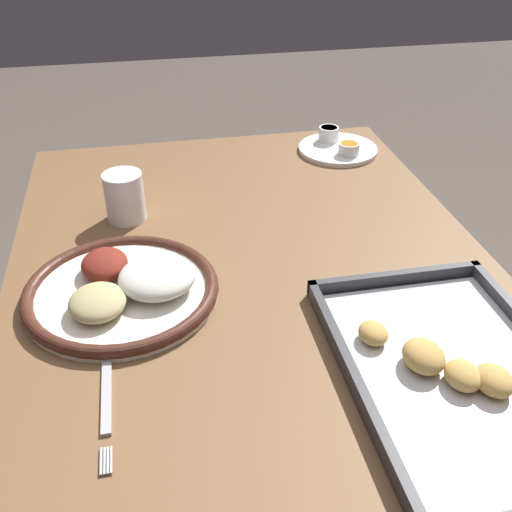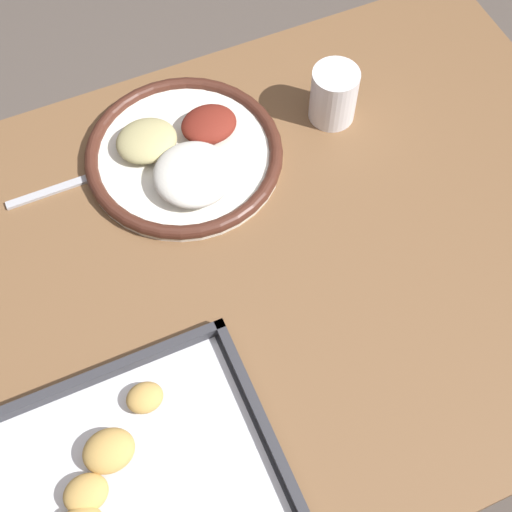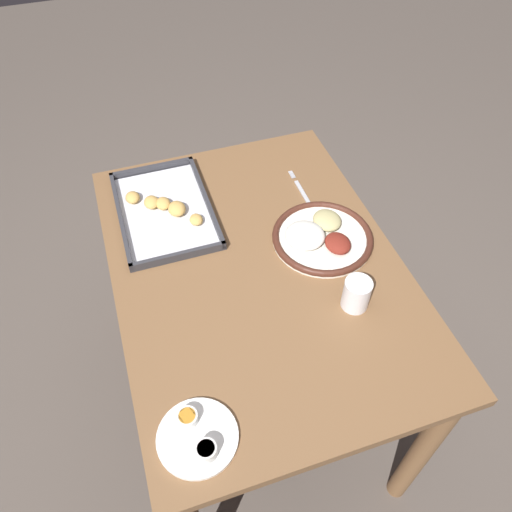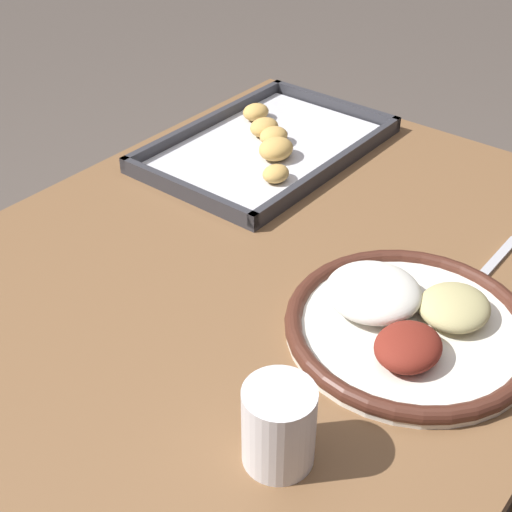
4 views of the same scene
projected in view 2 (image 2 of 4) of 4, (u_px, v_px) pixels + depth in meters
name	position (u px, v px, depth m)	size (l,w,h in m)	color
ground_plane	(260.00, 424.00, 1.62)	(8.00, 8.00, 0.00)	#564C44
dining_table	(262.00, 305.00, 1.07)	(1.08, 0.77, 0.76)	brown
dinner_plate	(184.00, 155.00, 1.03)	(0.29, 0.29, 0.05)	white
fork	(50.00, 191.00, 1.01)	(0.21, 0.01, 0.00)	#B2B2B7
baking_tray	(101.00, 491.00, 0.80)	(0.41, 0.27, 0.04)	#333338
drinking_cup	(334.00, 95.00, 1.04)	(0.07, 0.07, 0.09)	white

